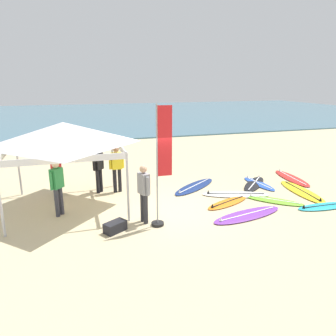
{
  "coord_description": "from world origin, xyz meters",
  "views": [
    {
      "loc": [
        -2.66,
        -8.82,
        3.94
      ],
      "look_at": [
        0.47,
        1.32,
        1.0
      ],
      "focal_mm": 33.45,
      "sensor_mm": 36.0,
      "label": 1
    }
  ],
  "objects": [
    {
      "name": "surfboard_blue",
      "position": [
        4.24,
        1.37,
        0.04
      ],
      "size": [
        0.63,
        1.85,
        0.19
      ],
      "color": "blue",
      "rests_on": "ground"
    },
    {
      "name": "surfboard_lime",
      "position": [
        3.72,
        -0.37,
        0.04
      ],
      "size": [
        1.75,
        1.71,
        0.19
      ],
      "color": "#7AD12D",
      "rests_on": "ground"
    },
    {
      "name": "person_green",
      "position": [
        -3.21,
        0.58,
        0.99
      ],
      "size": [
        0.4,
        0.44,
        1.71
      ],
      "color": "#383842",
      "rests_on": "ground"
    },
    {
      "name": "sea",
      "position": [
        0.0,
        30.69,
        0.05
      ],
      "size": [
        80.0,
        36.0,
        0.1
      ],
      "primitive_type": "cube",
      "color": "teal",
      "rests_on": "ground"
    },
    {
      "name": "surfboard_purple",
      "position": [
        2.23,
        -1.16,
        0.04
      ],
      "size": [
        2.6,
        1.18,
        0.19
      ],
      "color": "purple",
      "rests_on": "ground"
    },
    {
      "name": "canopy_tent",
      "position": [
        -2.92,
        1.22,
        2.39
      ],
      "size": [
        3.41,
        3.41,
        2.75
      ],
      "color": "#B7B7BC",
      "rests_on": "ground"
    },
    {
      "name": "person_black",
      "position": [
        -1.86,
        2.31,
        0.99
      ],
      "size": [
        0.4,
        0.43,
        1.71
      ],
      "color": "black",
      "rests_on": "ground"
    },
    {
      "name": "person_yellow",
      "position": [
        -1.22,
        2.17,
        0.99
      ],
      "size": [
        0.55,
        0.25,
        1.71
      ],
      "color": "black",
      "rests_on": "ground"
    },
    {
      "name": "surfboard_cyan",
      "position": [
        4.98,
        -1.3,
        0.04
      ],
      "size": [
        2.01,
        0.6,
        0.19
      ],
      "color": "#23B2CC",
      "rests_on": "ground"
    },
    {
      "name": "gear_bag_near_tent",
      "position": [
        -1.75,
        -1.0,
        0.14
      ],
      "size": [
        0.68,
        0.59,
        0.28
      ],
      "primitive_type": "cube",
      "rotation": [
        0.0,
        0.0,
        0.56
      ],
      "color": "#232328",
      "rests_on": "ground"
    },
    {
      "name": "surfboard_red",
      "position": [
        5.98,
        1.62,
        0.04
      ],
      "size": [
        0.91,
        2.41,
        0.19
      ],
      "color": "red",
      "rests_on": "ground"
    },
    {
      "name": "surfboard_black",
      "position": [
        4.07,
        1.41,
        0.04
      ],
      "size": [
        1.91,
        1.91,
        0.19
      ],
      "color": "black",
      "rests_on": "ground"
    },
    {
      "name": "banner_flag",
      "position": [
        -0.43,
        -0.96,
        1.57
      ],
      "size": [
        0.6,
        0.36,
        3.4
      ],
      "color": "#99999E",
      "rests_on": "ground"
    },
    {
      "name": "ground_plane",
      "position": [
        0.0,
        0.0,
        0.0
      ],
      "size": [
        80.0,
        80.0,
        0.0
      ],
      "primitive_type": "plane",
      "color": "beige"
    },
    {
      "name": "surfboard_navy",
      "position": [
        1.68,
        1.8,
        0.04
      ],
      "size": [
        2.39,
        2.0,
        0.19
      ],
      "color": "navy",
      "rests_on": "ground"
    },
    {
      "name": "surfboard_orange",
      "position": [
        2.12,
        -0.08,
        0.04
      ],
      "size": [
        1.91,
        1.18,
        0.19
      ],
      "color": "orange",
      "rests_on": "ground"
    },
    {
      "name": "person_red",
      "position": [
        -3.31,
        2.64,
        0.99
      ],
      "size": [
        0.38,
        0.47,
        1.71
      ],
      "color": "black",
      "rests_on": "ground"
    },
    {
      "name": "surfboard_white",
      "position": [
        2.76,
        0.55,
        0.04
      ],
      "size": [
        2.48,
        1.37,
        0.19
      ],
      "color": "white",
      "rests_on": "ground"
    },
    {
      "name": "surfboard_yellow",
      "position": [
        5.25,
        0.1,
        0.04
      ],
      "size": [
        0.95,
        2.61,
        0.19
      ],
      "color": "yellow",
      "rests_on": "ground"
    },
    {
      "name": "person_grey",
      "position": [
        -0.86,
        -0.66,
        0.99
      ],
      "size": [
        0.31,
        0.53,
        1.71
      ],
      "color": "#2D2D33",
      "rests_on": "ground"
    }
  ]
}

